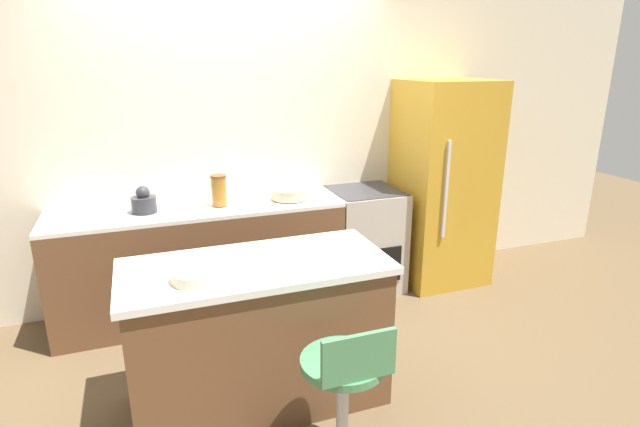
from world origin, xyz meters
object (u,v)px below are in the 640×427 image
object	(u,v)px
oven_range	(364,239)
refrigerator	(442,184)
stool_chair	(345,394)
kettle	(144,202)
mixing_bowl	(290,193)

from	to	relation	value
oven_range	refrigerator	bearing A→B (deg)	-3.93
oven_range	refrigerator	xyz separation A→B (m)	(0.73, -0.05, 0.45)
oven_range	stool_chair	size ratio (longest dim) A/B	1.07
kettle	mixing_bowl	xyz separation A→B (m)	(1.10, 0.00, -0.04)
oven_range	kettle	bearing A→B (deg)	-179.14
kettle	mixing_bowl	world-z (taller)	kettle
oven_range	stool_chair	world-z (taller)	oven_range
refrigerator	mixing_bowl	xyz separation A→B (m)	(-1.41, 0.02, 0.04)
stool_chair	kettle	bearing A→B (deg)	113.75
oven_range	mixing_bowl	xyz separation A→B (m)	(-0.68, -0.03, 0.49)
oven_range	refrigerator	world-z (taller)	refrigerator
stool_chair	kettle	world-z (taller)	kettle
refrigerator	kettle	bearing A→B (deg)	179.47
stool_chair	kettle	distance (m)	2.07
refrigerator	stool_chair	xyz separation A→B (m)	(-1.70, -1.81, -0.47)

